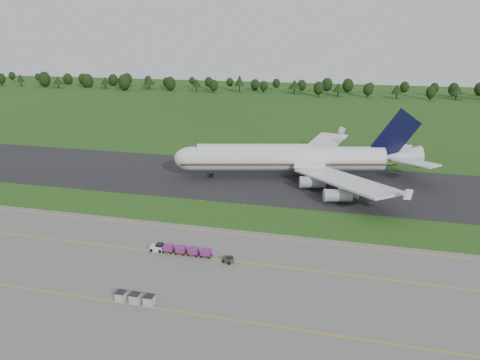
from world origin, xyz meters
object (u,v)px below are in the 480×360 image
(utility_cart, at_px, (228,260))
(uld_row, at_px, (135,298))
(aircraft, at_px, (292,158))
(baggage_train, at_px, (179,250))
(edge_markers, at_px, (222,204))

(utility_cart, height_order, uld_row, uld_row)
(aircraft, xyz_separation_m, utility_cart, (-3.40, -56.15, -5.24))
(uld_row, bearing_deg, utility_cart, 57.67)
(baggage_train, height_order, utility_cart, baggage_train)
(aircraft, xyz_separation_m, uld_row, (-13.87, -72.69, -4.96))
(baggage_train, distance_m, edge_markers, 27.56)
(baggage_train, xyz_separation_m, uld_row, (-0.45, -17.78, -0.02))
(aircraft, height_order, baggage_train, aircraft)
(baggage_train, distance_m, utility_cart, 10.10)
(utility_cart, bearing_deg, edge_markers, 108.44)
(utility_cart, bearing_deg, uld_row, -122.33)
(aircraft, height_order, uld_row, aircraft)
(aircraft, height_order, edge_markers, aircraft)
(aircraft, relative_size, utility_cart, 33.53)
(uld_row, distance_m, edge_markers, 45.33)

